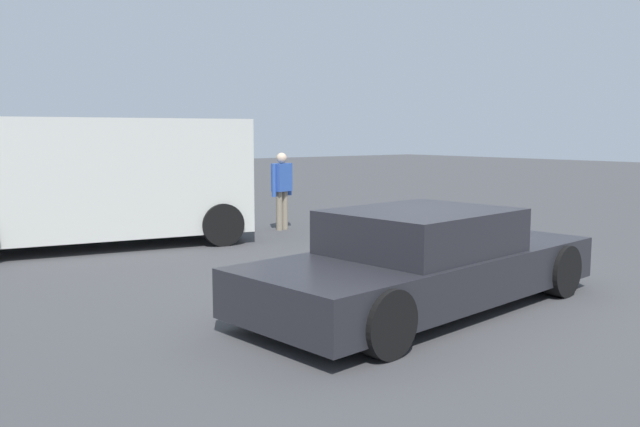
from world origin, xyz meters
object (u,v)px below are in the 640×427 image
Objects in this scene: van_white at (96,178)px; pedestrian at (282,184)px; sedan_foreground at (425,262)px; dog at (359,244)px.

van_white reaches higher than pedestrian.
dog is at bearing 58.15° from sedan_foreground.
sedan_foreground is 3.01× the size of pedestrian.
van_white is 3.40× the size of pedestrian.
pedestrian reaches higher than dog.
van_white reaches higher than dog.
sedan_foreground is at bearing 114.31° from van_white.
pedestrian is at bearing -174.14° from van_white.
dog is 4.86m from van_white.
dog is at bearing -28.48° from pedestrian.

